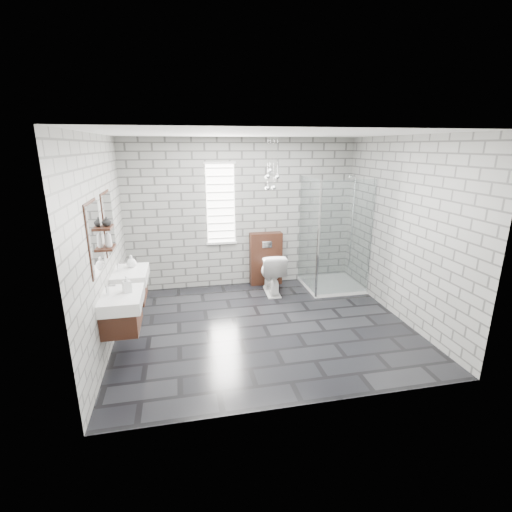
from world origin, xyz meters
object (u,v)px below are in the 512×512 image
object	(u,v)px
cistern_panel	(266,259)
vanity_left	(119,301)
shower_enclosure	(330,263)
toilet	(272,273)
vanity_right	(128,277)

from	to	relation	value
cistern_panel	vanity_left	bearing A→B (deg)	-136.93
cistern_panel	shower_enclosure	size ratio (longest dim) A/B	0.49
vanity_left	toilet	world-z (taller)	vanity_left
vanity_left	toilet	xyz separation A→B (m)	(2.33, 1.71, -0.38)
vanity_left	vanity_right	size ratio (longest dim) A/B	1.00
shower_enclosure	toilet	world-z (taller)	shower_enclosure
vanity_right	shower_enclosure	xyz separation A→B (m)	(3.41, 0.77, -0.25)
cistern_panel	shower_enclosure	distance (m)	1.20
vanity_right	toilet	world-z (taller)	vanity_right
vanity_left	toilet	bearing A→B (deg)	36.30
vanity_left	toilet	distance (m)	2.92
toilet	vanity_left	bearing A→B (deg)	38.91
vanity_left	toilet	size ratio (longest dim) A/B	2.11
vanity_right	vanity_left	bearing A→B (deg)	-90.00
shower_enclosure	vanity_right	bearing A→B (deg)	-167.31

